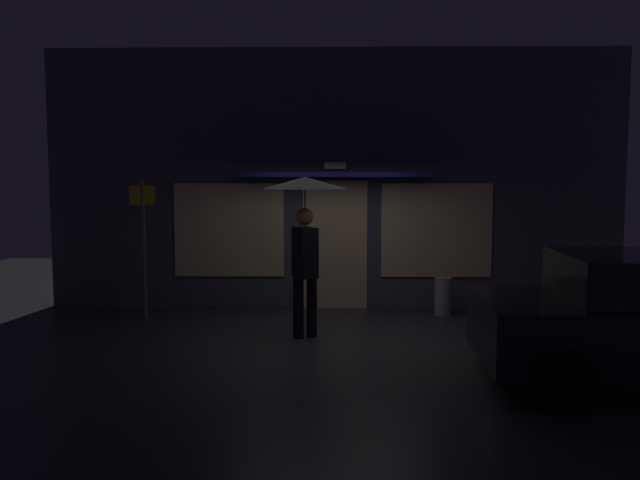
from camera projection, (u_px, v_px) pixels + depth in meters
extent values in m
plane|color=#2D2D33|center=(335.00, 338.00, 9.52)|extent=(18.00, 18.00, 0.00)
cube|color=#4C4C56|center=(335.00, 180.00, 11.64)|extent=(9.83, 0.30, 4.43)
cube|color=#F9D199|center=(335.00, 245.00, 11.58)|extent=(1.10, 0.04, 2.20)
cube|color=#F9D199|center=(229.00, 230.00, 11.60)|extent=(1.88, 0.04, 1.60)
cube|color=#F9D199|center=(436.00, 230.00, 11.52)|extent=(1.88, 0.04, 1.60)
cube|color=white|center=(335.00, 166.00, 11.37)|extent=(0.36, 0.16, 0.12)
cube|color=navy|center=(335.00, 174.00, 11.14)|extent=(3.20, 0.70, 0.08)
cylinder|color=black|center=(298.00, 308.00, 9.48)|extent=(0.15, 0.15, 0.86)
cylinder|color=black|center=(312.00, 307.00, 9.55)|extent=(0.15, 0.15, 0.86)
cube|color=black|center=(305.00, 252.00, 9.44)|extent=(0.40, 0.52, 0.70)
cube|color=silver|center=(313.00, 253.00, 9.39)|extent=(0.07, 0.14, 0.56)
cube|color=navy|center=(313.00, 254.00, 9.39)|extent=(0.04, 0.06, 0.45)
sphere|color=tan|center=(305.00, 217.00, 9.39)|extent=(0.24, 0.24, 0.24)
cylinder|color=slate|center=(305.00, 214.00, 9.39)|extent=(0.02, 0.02, 1.01)
cone|color=black|center=(305.00, 183.00, 9.35)|extent=(1.19, 1.19, 0.16)
cylinder|color=black|center=(518.00, 336.00, 8.29)|extent=(0.65, 0.24, 0.64)
cylinder|color=black|center=(562.00, 381.00, 6.49)|extent=(0.65, 0.24, 0.64)
cylinder|color=#595B60|center=(144.00, 249.00, 10.78)|extent=(0.07, 0.07, 2.22)
cube|color=gold|center=(142.00, 195.00, 10.68)|extent=(0.40, 0.02, 0.30)
cylinder|color=#9E998E|center=(443.00, 296.00, 11.06)|extent=(0.28, 0.28, 0.62)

